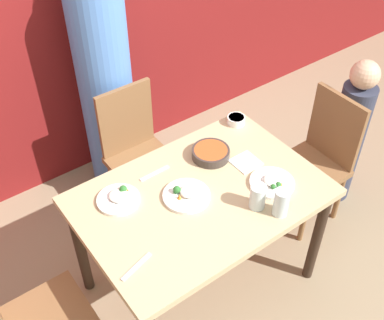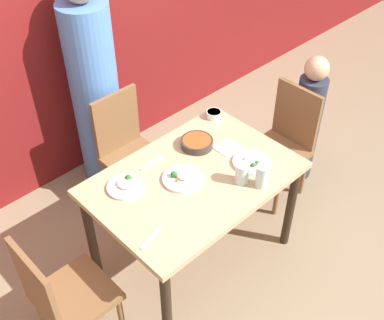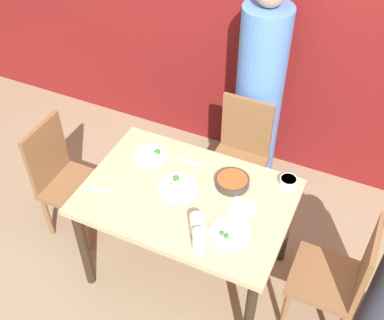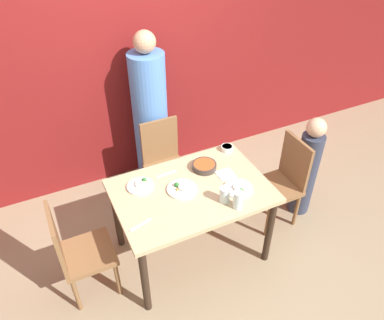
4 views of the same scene
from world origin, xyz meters
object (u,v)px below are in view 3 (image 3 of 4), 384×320
object	(u,v)px
bowl_curry	(232,181)
plate_rice_adult	(178,187)
chair_child_spot	(339,276)
chair_adult_spot	(240,154)
person_adult	(259,96)
glass_water_tall	(199,241)

from	to	relation	value
bowl_curry	plate_rice_adult	bearing A→B (deg)	-149.62
chair_child_spot	plate_rice_adult	xyz separation A→B (m)	(-1.04, 0.00, 0.30)
chair_adult_spot	person_adult	size ratio (longest dim) A/B	0.53
person_adult	bowl_curry	bearing A→B (deg)	-80.90
chair_child_spot	bowl_curry	distance (m)	0.83
chair_child_spot	bowl_curry	size ratio (longest dim) A/B	4.34
chair_child_spot	bowl_curry	world-z (taller)	chair_child_spot
plate_rice_adult	glass_water_tall	world-z (taller)	glass_water_tall
chair_adult_spot	plate_rice_adult	world-z (taller)	chair_adult_spot
chair_adult_spot	glass_water_tall	bearing A→B (deg)	-81.59
chair_adult_spot	glass_water_tall	distance (m)	1.17
bowl_curry	glass_water_tall	distance (m)	0.53
chair_child_spot	glass_water_tall	distance (m)	0.89
bowl_curry	person_adult	bearing A→B (deg)	99.10
plate_rice_adult	person_adult	bearing A→B (deg)	82.70
person_adult	bowl_curry	world-z (taller)	person_adult
chair_child_spot	person_adult	xyz separation A→B (m)	(-0.90, 1.09, 0.30)
chair_adult_spot	chair_child_spot	size ratio (longest dim) A/B	1.00
chair_child_spot	plate_rice_adult	world-z (taller)	chair_child_spot
chair_adult_spot	bowl_curry	world-z (taller)	chair_adult_spot
chair_adult_spot	plate_rice_adult	bearing A→B (deg)	-100.62
glass_water_tall	person_adult	bearing A→B (deg)	96.42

